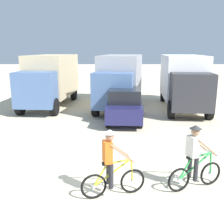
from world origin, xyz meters
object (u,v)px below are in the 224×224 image
object	(u,v)px
box_truck_grey_hauler	(121,79)
box_truck_avon_van	(184,79)
sedan_parked	(125,105)
cyclist_orange_shirt	(112,166)
cyclist_cowboy_hat	(195,160)
box_truck_tan_camper	(51,78)

from	to	relation	value
box_truck_grey_hauler	box_truck_avon_van	distance (m)	4.03
box_truck_grey_hauler	sedan_parked	bearing A→B (deg)	-87.85
cyclist_orange_shirt	cyclist_cowboy_hat	size ratio (longest dim) A/B	1.00
sedan_parked	cyclist_orange_shirt	distance (m)	7.54
box_truck_tan_camper	cyclist_cowboy_hat	world-z (taller)	box_truck_tan_camper
box_truck_tan_camper	sedan_parked	world-z (taller)	box_truck_tan_camper
box_truck_grey_hauler	box_truck_avon_van	world-z (taller)	same
box_truck_grey_hauler	box_truck_tan_camper	bearing A→B (deg)	174.82
box_truck_tan_camper	box_truck_avon_van	world-z (taller)	same
box_truck_grey_hauler	box_truck_avon_van	bearing A→B (deg)	-6.38
cyclist_orange_shirt	sedan_parked	bearing A→B (deg)	84.81
box_truck_avon_van	cyclist_cowboy_hat	xyz separation A→B (m)	(-2.31, -10.29, -1.03)
box_truck_avon_van	cyclist_orange_shirt	xyz separation A→B (m)	(-4.55, -10.68, -1.03)
box_truck_grey_hauler	sedan_parked	distance (m)	3.75
box_truck_avon_van	sedan_parked	world-z (taller)	box_truck_avon_van
sedan_parked	box_truck_avon_van	bearing A→B (deg)	39.34
cyclist_orange_shirt	box_truck_grey_hauler	bearing A→B (deg)	87.19
box_truck_tan_camper	cyclist_cowboy_hat	bearing A→B (deg)	-60.47
box_truck_grey_hauler	cyclist_cowboy_hat	bearing A→B (deg)	-81.03
cyclist_cowboy_hat	cyclist_orange_shirt	bearing A→B (deg)	-170.07
box_truck_grey_hauler	cyclist_orange_shirt	distance (m)	11.19
box_truck_avon_van	sedan_parked	bearing A→B (deg)	-140.66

